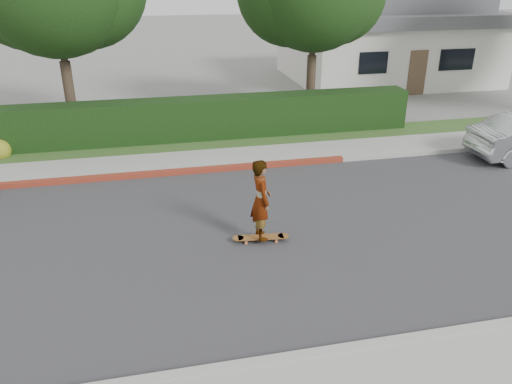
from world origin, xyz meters
The scene contains 12 objects.
ground centered at (0.00, 0.00, 0.00)m, with size 120.00×120.00×0.00m, color slate.
road centered at (0.00, 0.00, 0.01)m, with size 60.00×8.00×0.01m, color #2D2D30.
curb_near centered at (0.00, -4.10, 0.07)m, with size 60.00×0.20×0.15m, color #9E9E99.
sidewalk_near centered at (0.00, -5.00, 0.06)m, with size 60.00×1.60×0.12m, color gray.
curb_far centered at (0.00, 4.10, 0.07)m, with size 60.00×0.20×0.15m, color #9E9E99.
curb_red_section centered at (-5.00, 4.10, 0.08)m, with size 12.00×0.21×0.15m, color maroon.
sidewalk_far centered at (0.00, 5.00, 0.06)m, with size 60.00×1.60×0.12m, color gray.
planting_strip centered at (0.00, 6.60, 0.05)m, with size 60.00×1.60×0.10m, color #2D4C1E.
hedge centered at (-3.00, 7.20, 0.75)m, with size 15.00×1.00×1.50m, color black.
house centered at (8.00, 16.00, 2.10)m, with size 10.60×8.60×4.30m.
skateboard centered at (-2.64, -0.33, 0.11)m, with size 1.28×0.39×0.12m.
skateboarder centered at (-2.64, -0.33, 1.04)m, with size 0.66×0.44×1.82m, color white.
Camera 1 is at (-4.82, -9.80, 5.58)m, focal length 35.00 mm.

